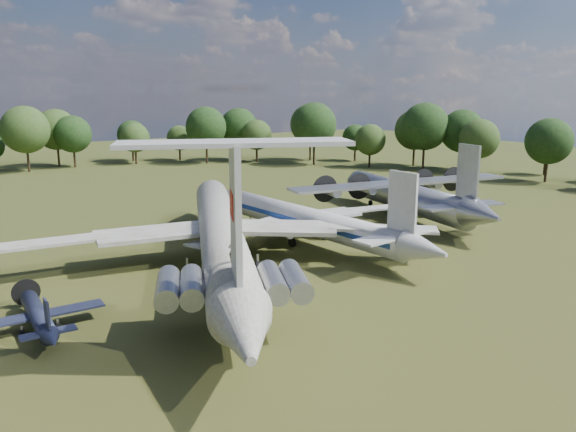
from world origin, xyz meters
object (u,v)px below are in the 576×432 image
small_prop_west (39,319)px  tu104_jet (304,224)px  an12_transport (405,200)px  person_on_il62 (232,251)px  il62_airliner (221,242)px

small_prop_west → tu104_jet: bearing=18.4°
an12_transport → person_on_il62: size_ratio=22.89×
il62_airliner → tu104_jet: 13.58m
an12_transport → person_on_il62: bearing=-140.5°
small_prop_west → person_on_il62: size_ratio=8.01×
small_prop_west → il62_airliner: bearing=18.6°
il62_airliner → person_on_il62: size_ratio=35.68×
il62_airliner → small_prop_west: (-18.11, -6.18, -1.92)m
tu104_jet → an12_transport: 19.54m
tu104_jet → small_prop_west: (-30.98, -10.45, -1.16)m
tu104_jet → person_on_il62: person_on_il62 is taller
an12_transport → small_prop_west: 52.07m
il62_airliner → tu104_jet: bearing=41.0°
tu104_jet → an12_transport: (19.30, 2.99, 0.35)m
tu104_jet → person_on_il62: bearing=-141.2°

